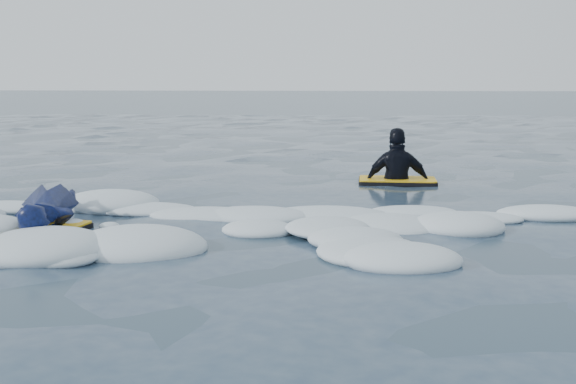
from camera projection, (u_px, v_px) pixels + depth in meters
The scene contains 4 objects.
ground at pixel (170, 249), 6.60m from camera, with size 120.00×120.00×0.00m, color #162935.
foam_band at pixel (192, 225), 7.61m from camera, with size 12.00×3.10×0.30m, color silver, non-canonical shape.
prone_woman_unit at pixel (46, 211), 7.21m from camera, with size 0.94×1.73×0.43m.
waiting_rider_unit at pixel (397, 185), 10.43m from camera, with size 1.14×0.66×1.67m.
Camera 1 is at (1.48, -6.34, 1.59)m, focal length 45.00 mm.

